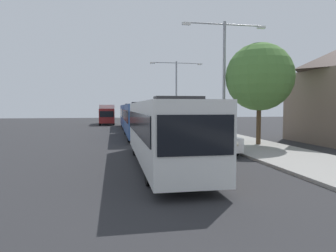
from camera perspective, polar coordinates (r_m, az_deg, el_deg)
The scene contains 8 objects.
bus_lead at distance 14.67m, azimuth -0.94°, elevation -0.83°, with size 2.58×11.96×3.21m.
bus_second_in_line at distance 28.05m, azimuth -5.42°, elevation 1.27°, with size 2.58×11.72×3.21m.
bus_middle at distance 40.97m, azimuth -6.95°, elevation 1.99°, with size 2.58×11.91×3.21m.
white_suv at distance 18.99m, azimuth 8.42°, elevation -1.85°, with size 1.86×4.97×1.90m.
box_truck_oncoming at distance 50.45m, azimuth -11.34°, elevation 2.27°, with size 2.35×8.04×3.15m.
streetlamp_mid at distance 22.18m, azimuth 10.48°, elevation 10.28°, with size 6.09×0.28×8.65m.
streetlamp_far at distance 37.97m, azimuth 1.57°, elevation 7.29°, with size 6.54×0.28×8.29m.
roadside_tree at distance 22.76m, azimuth 16.78°, elevation 8.77°, with size 4.78×4.78×7.19m.
Camera 1 is at (-3.67, -0.62, 2.82)m, focal length 32.52 mm.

